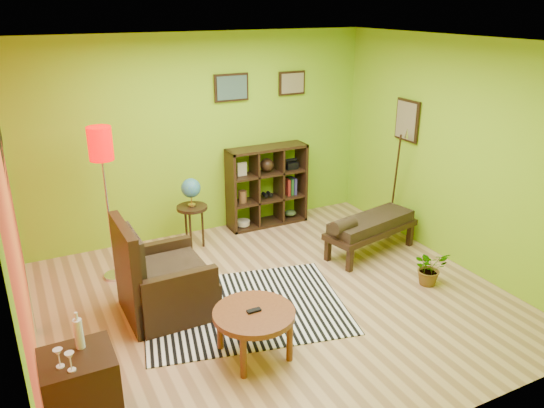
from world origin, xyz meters
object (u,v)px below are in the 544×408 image
coffee_table (254,318)px  cube_shelf (268,186)px  armchair (161,285)px  floor_lamp (102,158)px  side_cabinet (81,390)px  bench (369,226)px  globe_table (191,196)px  potted_plant (429,271)px

coffee_table → cube_shelf: bearing=61.3°
coffee_table → armchair: size_ratio=0.70×
floor_lamp → side_cabinet: bearing=-106.6°
side_cabinet → floor_lamp: bearing=73.4°
floor_lamp → bench: 3.45m
armchair → globe_table: size_ratio=1.10×
floor_lamp → cube_shelf: (2.41, 0.65, -0.91)m
side_cabinet → cube_shelf: cube_shelf is taller
coffee_table → globe_table: bearing=84.3°
globe_table → floor_lamp: bearing=-163.5°
globe_table → cube_shelf: bearing=13.9°
side_cabinet → globe_table: (1.83, 2.69, 0.43)m
side_cabinet → cube_shelf: size_ratio=0.80×
coffee_table → bench: (2.27, 1.29, -0.01)m
globe_table → potted_plant: (2.18, -2.20, -0.59)m
bench → globe_table: bearing=149.3°
floor_lamp → potted_plant: floor_lamp is taller
globe_table → bench: 2.38m
floor_lamp → coffee_table: bearing=-67.9°
coffee_table → side_cabinet: 1.59m
bench → armchair: bearing=-176.6°
coffee_table → globe_table: size_ratio=0.77×
coffee_table → side_cabinet: bearing=-172.7°
potted_plant → globe_table: bearing=134.8°
armchair → potted_plant: size_ratio=2.53×
globe_table → potted_plant: bearing=-45.2°
side_cabinet → potted_plant: size_ratio=2.22×
armchair → bench: 2.85m
globe_table → cube_shelf: 1.33m
potted_plant → coffee_table: bearing=-173.1°
globe_table → potted_plant: size_ratio=2.30×
bench → side_cabinet: bearing=-158.8°
potted_plant → cube_shelf: bearing=109.6°
armchair → side_cabinet: bearing=-127.4°
potted_plant → side_cabinet: bearing=-173.0°
bench → potted_plant: size_ratio=3.29×
armchair → coffee_table: bearing=-62.9°
side_cabinet → floor_lamp: floor_lamp is taller
armchair → cube_shelf: size_ratio=0.91×
cube_shelf → globe_table: bearing=-166.1°
floor_lamp → globe_table: bearing=16.5°
cube_shelf → floor_lamp: bearing=-164.9°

